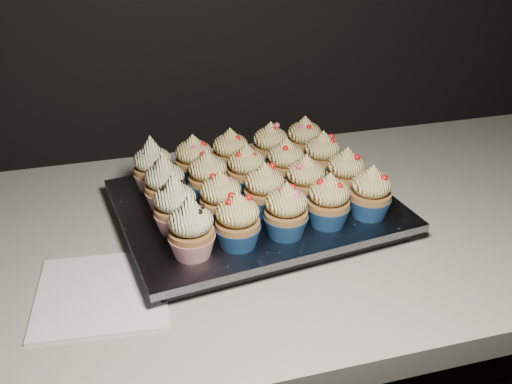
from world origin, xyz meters
TOP-DOWN VIEW (x-y plane):
  - worktop at (0.00, 1.70)m, footprint 2.44×0.64m
  - napkin at (-0.10, 1.59)m, footprint 0.18×0.18m
  - baking_tray at (0.15, 1.71)m, footprint 0.42×0.34m
  - foil_lining at (0.15, 1.71)m, footprint 0.46×0.38m
  - cupcake_0 at (0.03, 1.59)m, footprint 0.06×0.06m
  - cupcake_1 at (0.09, 1.60)m, footprint 0.06×0.06m
  - cupcake_2 at (0.16, 1.61)m, footprint 0.06×0.06m
  - cupcake_3 at (0.23, 1.62)m, footprint 0.06×0.06m
  - cupcake_4 at (0.30, 1.63)m, footprint 0.06×0.06m
  - cupcake_5 at (0.01, 1.66)m, footprint 0.06×0.06m
  - cupcake_6 at (0.08, 1.67)m, footprint 0.06×0.06m
  - cupcake_7 at (0.15, 1.68)m, footprint 0.06×0.06m
  - cupcake_8 at (0.22, 1.69)m, footprint 0.06×0.06m
  - cupcake_9 at (0.29, 1.69)m, footprint 0.06×0.06m
  - cupcake_10 at (0.01, 1.73)m, footprint 0.06×0.06m
  - cupcake_11 at (0.08, 1.74)m, footprint 0.06×0.06m
  - cupcake_12 at (0.14, 1.75)m, footprint 0.06×0.06m
  - cupcake_13 at (0.21, 1.75)m, footprint 0.06×0.06m
  - cupcake_14 at (0.28, 1.76)m, footprint 0.06×0.06m
  - cupcake_15 at (-0.00, 1.79)m, footprint 0.06×0.06m
  - cupcake_16 at (0.07, 1.81)m, footprint 0.06×0.06m
  - cupcake_17 at (0.13, 1.82)m, footprint 0.06×0.06m
  - cupcake_18 at (0.20, 1.82)m, footprint 0.06×0.06m
  - cupcake_19 at (0.27, 1.83)m, footprint 0.06×0.06m

SIDE VIEW (x-z plane):
  - worktop at x=0.00m, z-range 0.86..0.90m
  - napkin at x=-0.10m, z-range 0.90..0.90m
  - baking_tray at x=0.15m, z-range 0.90..0.92m
  - foil_lining at x=0.15m, z-range 0.92..0.93m
  - cupcake_1 at x=0.09m, z-range 0.93..1.01m
  - cupcake_2 at x=0.16m, z-range 0.93..1.01m
  - cupcake_3 at x=0.23m, z-range 0.93..1.01m
  - cupcake_4 at x=0.30m, z-range 0.93..1.01m
  - cupcake_6 at x=0.08m, z-range 0.93..1.01m
  - cupcake_7 at x=0.15m, z-range 0.93..1.01m
  - cupcake_8 at x=0.22m, z-range 0.93..1.01m
  - cupcake_9 at x=0.29m, z-range 0.93..1.01m
  - cupcake_11 at x=0.08m, z-range 0.93..1.01m
  - cupcake_12 at x=0.14m, z-range 0.93..1.01m
  - cupcake_13 at x=0.21m, z-range 0.93..1.01m
  - cupcake_14 at x=0.28m, z-range 0.93..1.01m
  - cupcake_16 at x=0.07m, z-range 0.93..1.01m
  - cupcake_17 at x=0.13m, z-range 0.93..1.01m
  - cupcake_18 at x=0.20m, z-range 0.93..1.01m
  - cupcake_19 at x=0.27m, z-range 0.93..1.01m
  - cupcake_0 at x=0.03m, z-range 0.93..1.02m
  - cupcake_5 at x=0.01m, z-range 0.93..1.02m
  - cupcake_10 at x=0.01m, z-range 0.93..1.02m
  - cupcake_15 at x=0.00m, z-range 0.93..1.02m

